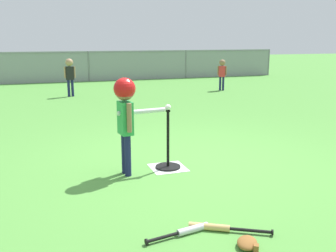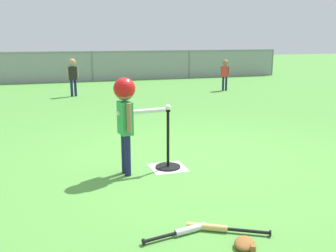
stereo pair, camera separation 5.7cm
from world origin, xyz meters
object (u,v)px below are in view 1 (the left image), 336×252
(fielder_deep_right, at_px, (70,72))
(fielder_deep_center, at_px, (222,71))
(batting_tee, at_px, (168,158))
(spare_bat_wood, at_px, (218,228))
(glove_near_bats, at_px, (248,243))
(batter_child, at_px, (126,106))
(spare_bat_silver, at_px, (186,231))
(baseball_on_tee, at_px, (168,107))

(fielder_deep_right, relative_size, fielder_deep_center, 1.10)
(batting_tee, height_order, fielder_deep_right, fielder_deep_right)
(fielder_deep_center, height_order, spare_bat_wood, fielder_deep_center)
(glove_near_bats, bearing_deg, batting_tee, 89.58)
(fielder_deep_center, relative_size, glove_near_bats, 3.58)
(batter_child, bearing_deg, glove_near_bats, -74.73)
(batting_tee, distance_m, batter_child, 0.90)
(fielder_deep_right, height_order, glove_near_bats, fielder_deep_right)
(fielder_deep_right, bearing_deg, batting_tee, -84.54)
(batting_tee, xyz_separation_m, spare_bat_wood, (-0.12, -1.69, -0.10))
(batter_child, height_order, spare_bat_wood, batter_child)
(fielder_deep_right, relative_size, spare_bat_wood, 1.65)
(fielder_deep_center, xyz_separation_m, spare_bat_wood, (-4.14, -8.22, -0.60))
(fielder_deep_center, xyz_separation_m, glove_near_bats, (-4.03, -8.53, -0.59))
(spare_bat_wood, height_order, glove_near_bats, glove_near_bats)
(batter_child, xyz_separation_m, glove_near_bats, (0.53, -1.95, -0.80))
(batting_tee, bearing_deg, spare_bat_silver, -103.51)
(spare_bat_silver, relative_size, spare_bat_wood, 0.91)
(fielder_deep_right, distance_m, spare_bat_wood, 8.46)
(batter_child, relative_size, fielder_deep_center, 1.21)
(fielder_deep_right, distance_m, fielder_deep_center, 4.67)
(baseball_on_tee, bearing_deg, batter_child, -173.59)
(glove_near_bats, bearing_deg, spare_bat_silver, 137.84)
(baseball_on_tee, xyz_separation_m, glove_near_bats, (-0.01, -2.01, -0.75))
(glove_near_bats, bearing_deg, spare_bat_wood, 108.81)
(batting_tee, height_order, spare_bat_silver, batting_tee)
(baseball_on_tee, bearing_deg, glove_near_bats, -90.42)
(spare_bat_wood, distance_m, glove_near_bats, 0.33)
(fielder_deep_right, xyz_separation_m, glove_near_bats, (0.63, -8.74, -0.65))
(spare_bat_silver, xyz_separation_m, glove_near_bats, (0.38, -0.35, 0.01))
(baseball_on_tee, xyz_separation_m, batter_child, (-0.55, -0.06, 0.05))
(baseball_on_tee, distance_m, fielder_deep_right, 6.76)
(batting_tee, distance_m, spare_bat_silver, 1.71)
(spare_bat_silver, xyz_separation_m, spare_bat_wood, (0.28, -0.03, -0.00))
(glove_near_bats, bearing_deg, fielder_deep_center, 64.69)
(baseball_on_tee, distance_m, spare_bat_silver, 1.87)
(spare_bat_silver, height_order, spare_bat_wood, same)
(batting_tee, xyz_separation_m, fielder_deep_right, (-0.64, 6.73, 0.56))
(batter_child, bearing_deg, batting_tee, 6.41)
(batting_tee, height_order, batter_child, batter_child)
(baseball_on_tee, height_order, fielder_deep_center, fielder_deep_center)
(batting_tee, relative_size, batter_child, 0.64)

